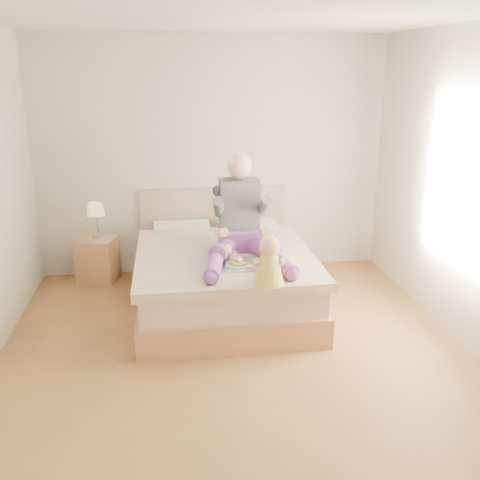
{
  "coord_description": "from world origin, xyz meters",
  "views": [
    {
      "loc": [
        -0.52,
        -4.01,
        2.32
      ],
      "look_at": [
        0.12,
        0.65,
        0.81
      ],
      "focal_mm": 40.0,
      "sensor_mm": 36.0,
      "label": 1
    }
  ],
  "objects": [
    {
      "name": "room",
      "position": [
        0.08,
        0.01,
        1.51
      ],
      "size": [
        4.02,
        4.22,
        2.71
      ],
      "color": "brown",
      "rests_on": "ground"
    },
    {
      "name": "bed",
      "position": [
        0.0,
        1.08,
        0.32
      ],
      "size": [
        1.7,
        2.18,
        1.0
      ],
      "color": "#9C6F49",
      "rests_on": "ground"
    },
    {
      "name": "nightstand",
      "position": [
        -1.34,
        1.88,
        0.25
      ],
      "size": [
        0.49,
        0.45,
        0.5
      ],
      "rotation": [
        0.0,
        0.0,
        -0.25
      ],
      "color": "#9C6F49",
      "rests_on": "ground"
    },
    {
      "name": "lamp",
      "position": [
        -1.33,
        1.92,
        0.81
      ],
      "size": [
        0.2,
        0.2,
        0.4
      ],
      "color": "silver",
      "rests_on": "nightstand"
    },
    {
      "name": "adult",
      "position": [
        0.17,
        0.85,
        0.89
      ],
      "size": [
        0.82,
        1.16,
        0.97
      ],
      "rotation": [
        0.0,
        0.0,
        -0.03
      ],
      "color": "#72388D",
      "rests_on": "bed"
    },
    {
      "name": "tray",
      "position": [
        0.18,
        0.5,
        0.64
      ],
      "size": [
        0.45,
        0.36,
        0.12
      ],
      "rotation": [
        0.0,
        0.0,
        -0.07
      ],
      "color": "silver",
      "rests_on": "bed"
    },
    {
      "name": "baby",
      "position": [
        0.28,
        0.05,
        0.78
      ],
      "size": [
        0.28,
        0.37,
        0.42
      ],
      "rotation": [
        0.0,
        0.0,
        -0.04
      ],
      "color": "#E7C849",
      "rests_on": "bed"
    }
  ]
}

